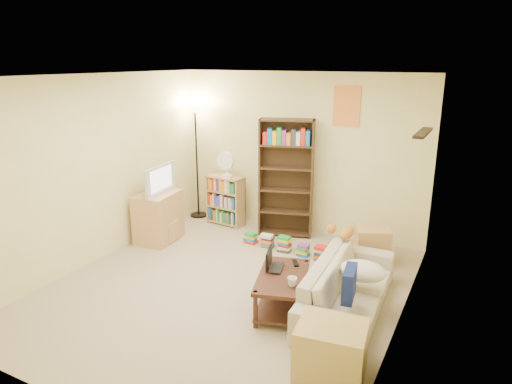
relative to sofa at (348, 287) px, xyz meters
The scene contains 19 objects.
room 1.98m from the sofa, behind, with size 4.50×4.54×2.52m.
sofa is the anchor object (origin of this frame).
navy_pillow 0.48m from the sofa, 74.33° to the right, with size 0.36×0.11×0.32m, color navy.
cream_blanket 0.24m from the sofa, 21.58° to the left, with size 0.50×0.36×0.22m, color silver.
tabby_cat 0.83m from the sofa, 111.75° to the left, with size 0.43×0.17×0.15m.
coffee_table 0.73m from the sofa, 152.11° to the right, with size 0.76×1.04×0.42m.
laptop 0.77m from the sofa, 163.25° to the right, with size 0.26×0.34×0.02m, color black.
laptop_screen 0.92m from the sofa, 163.33° to the right, with size 0.01×0.31×0.21m, color white.
mug 0.71m from the sofa, 131.28° to the right, with size 0.13×0.13×0.10m, color white.
tv_remote 0.65m from the sofa, behind, with size 0.05×0.17×0.02m, color black.
tv_stand 3.21m from the sofa, 168.39° to the left, with size 0.50×0.70×0.74m, color tan.
television 3.28m from the sofa, 168.39° to the left, with size 0.19×0.76×0.44m, color black.
tall_bookshelf 2.41m from the sofa, 131.21° to the left, with size 0.86×0.49×1.82m.
short_bookshelf 3.14m from the sofa, 146.43° to the left, with size 0.66×0.32×0.82m.
desk_fan 3.17m from the sofa, 146.62° to the left, with size 0.29×0.16×0.43m.
floor_lamp 3.95m from the sofa, 150.25° to the left, with size 0.33×0.33×1.95m.
side_table 1.34m from the sofa, 92.98° to the left, with size 0.44×0.44×0.51m, color tan.
end_cabinet 1.16m from the sofa, 80.97° to the right, with size 0.59×0.49×0.49m, color tan.
book_stacks 1.68m from the sofa, 137.70° to the left, with size 1.35×0.25×0.23m.
Camera 1 is at (2.61, -4.28, 2.67)m, focal length 32.00 mm.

